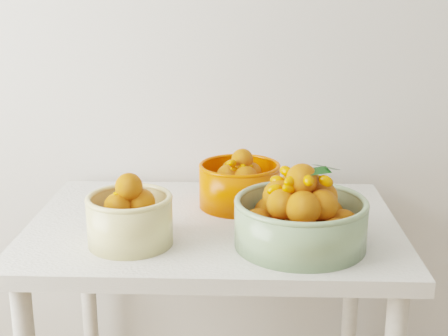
{
  "coord_description": "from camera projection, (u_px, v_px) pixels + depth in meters",
  "views": [
    {
      "loc": [
        -0.26,
        0.01,
        1.37
      ],
      "look_at": [
        -0.32,
        1.54,
        0.92
      ],
      "focal_mm": 50.0,
      "sensor_mm": 36.0,
      "label": 1
    }
  ],
  "objects": [
    {
      "name": "bowl_green",
      "position": [
        301.0,
        217.0,
        1.52
      ],
      "size": [
        0.43,
        0.43,
        0.21
      ],
      "rotation": [
        0.0,
        0.0,
        0.39
      ],
      "color": "gray",
      "rests_on": "table"
    },
    {
      "name": "table",
      "position": [
        214.0,
        254.0,
        1.73
      ],
      "size": [
        1.0,
        0.7,
        0.75
      ],
      "color": "silver",
      "rests_on": "ground"
    },
    {
      "name": "bowl_cream",
      "position": [
        130.0,
        217.0,
        1.54
      ],
      "size": [
        0.25,
        0.25,
        0.18
      ],
      "rotation": [
        0.0,
        0.0,
        -0.22
      ],
      "color": "#D9C682",
      "rests_on": "table"
    },
    {
      "name": "bowl_orange",
      "position": [
        239.0,
        184.0,
        1.81
      ],
      "size": [
        0.25,
        0.25,
        0.17
      ],
      "rotation": [
        0.0,
        0.0,
        0.06
      ],
      "color": "#EA4200",
      "rests_on": "table"
    }
  ]
}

